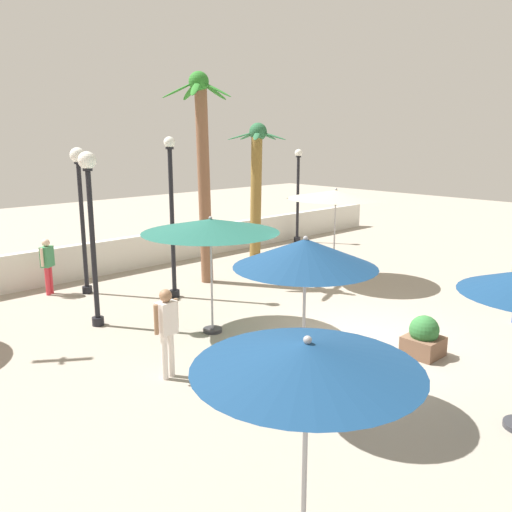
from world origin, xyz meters
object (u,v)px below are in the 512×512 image
lamp_post_1 (91,214)px  patio_umbrella_4 (336,195)px  lamp_post_0 (172,212)px  guest_2 (47,261)px  palm_tree_1 (257,176)px  patio_umbrella_5 (211,226)px  guest_0 (167,325)px  lamp_post_2 (81,198)px  planter (424,338)px  lamp_post_3 (298,192)px  patio_umbrella_0 (307,359)px  palm_tree_0 (203,161)px  patio_umbrella_3 (305,254)px

lamp_post_1 → patio_umbrella_4: bearing=-11.0°
lamp_post_0 → guest_2: 3.87m
patio_umbrella_4 → palm_tree_1: 4.21m
lamp_post_0 → lamp_post_1: bearing=-166.7°
patio_umbrella_5 → lamp_post_0: bearing=71.6°
lamp_post_0 → guest_0: bearing=-126.4°
lamp_post_0 → patio_umbrella_4: bearing=-24.2°
lamp_post_2 → patio_umbrella_5: bearing=-82.5°
lamp_post_2 → planter: size_ratio=4.82×
lamp_post_3 → guest_2: bearing=-178.3°
patio_umbrella_0 → palm_tree_0: 11.59m
patio_umbrella_4 → lamp_post_1: (-7.15, 1.40, -0.01)m
palm_tree_1 → lamp_post_0: bearing=-157.7°
guest_0 → guest_2: bearing=84.7°
lamp_post_1 → planter: 7.74m
guest_0 → lamp_post_2: bearing=76.8°
patio_umbrella_4 → patio_umbrella_5: patio_umbrella_4 is taller
patio_umbrella_4 → lamp_post_3: lamp_post_3 is taller
patio_umbrella_0 → guest_0: size_ratio=1.55×
patio_umbrella_3 → lamp_post_1: 6.03m
patio_umbrella_0 → lamp_post_2: lamp_post_2 is taller
lamp_post_3 → planter: bearing=-125.6°
patio_umbrella_5 → palm_tree_1: palm_tree_1 is taller
palm_tree_1 → lamp_post_1: bearing=-160.6°
lamp_post_2 → patio_umbrella_4: bearing=-33.7°
guest_2 → planter: 10.25m
patio_umbrella_0 → guest_0: patio_umbrella_0 is taller
patio_umbrella_5 → patio_umbrella_3: bearing=-107.3°
patio_umbrella_0 → lamp_post_2: bearing=73.9°
guest_2 → lamp_post_3: bearing=1.7°
patio_umbrella_5 → guest_0: patio_umbrella_5 is taller
patio_umbrella_4 → guest_2: size_ratio=1.83×
patio_umbrella_0 → patio_umbrella_3: bearing=41.6°
lamp_post_1 → guest_0: 3.88m
patio_umbrella_3 → guest_2: (-0.29, 9.30, -1.65)m
patio_umbrella_3 → palm_tree_0: palm_tree_0 is taller
lamp_post_1 → lamp_post_3: 11.62m
lamp_post_2 → lamp_post_3: size_ratio=1.06×
patio_umbrella_0 → patio_umbrella_4: (9.27, 6.95, 0.24)m
lamp_post_0 → patio_umbrella_0: bearing=-118.0°
patio_umbrella_3 → patio_umbrella_5: bearing=72.7°
lamp_post_0 → palm_tree_0: bearing=21.8°
palm_tree_0 → palm_tree_1: palm_tree_0 is taller
patio_umbrella_0 → patio_umbrella_5: bearing=58.1°
patio_umbrella_4 → lamp_post_0: size_ratio=0.67×
patio_umbrella_4 → patio_umbrella_0: bearing=-143.1°
patio_umbrella_5 → lamp_post_3: size_ratio=0.79×
guest_0 → palm_tree_1: bearing=37.2°
planter → lamp_post_2: bearing=108.1°
palm_tree_0 → lamp_post_0: (-1.59, -0.64, -1.29)m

